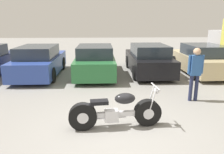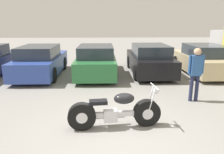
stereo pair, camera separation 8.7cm
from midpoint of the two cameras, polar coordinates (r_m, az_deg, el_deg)
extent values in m
plane|color=gray|center=(5.51, 0.66, -14.15)|extent=(60.00, 60.00, 0.00)
cylinder|color=black|center=(5.76, 8.82, -9.17)|extent=(0.71, 0.27, 0.69)
cylinder|color=silver|center=(5.76, 8.82, -9.17)|extent=(0.30, 0.25, 0.28)
cylinder|color=black|center=(5.53, -8.10, -10.21)|extent=(0.71, 0.27, 0.69)
cylinder|color=silver|center=(5.53, -8.10, -10.21)|extent=(0.30, 0.25, 0.28)
cube|color=silver|center=(5.58, 0.55, -9.62)|extent=(1.27, 0.23, 0.12)
cube|color=silver|center=(5.58, -0.64, -10.02)|extent=(0.36, 0.27, 0.30)
ellipsoid|color=black|center=(5.46, 2.95, -5.62)|extent=(0.55, 0.37, 0.27)
cube|color=black|center=(5.40, -3.82, -6.56)|extent=(0.46, 0.28, 0.09)
ellipsoid|color=black|center=(5.42, -7.67, -7.69)|extent=(0.50, 0.25, 0.20)
cylinder|color=silver|center=(5.58, 10.12, -6.17)|extent=(0.22, 0.06, 0.71)
cylinder|color=silver|center=(5.74, 9.55, -5.54)|extent=(0.22, 0.06, 0.71)
cylinder|color=silver|center=(5.57, 10.86, -2.42)|extent=(0.09, 0.62, 0.03)
sphere|color=silver|center=(5.62, 11.19, -3.57)|extent=(0.15, 0.15, 0.15)
cylinder|color=silver|center=(5.72, -3.15, -10.51)|extent=(1.27, 0.20, 0.08)
cylinder|color=black|center=(13.36, -24.32, 3.33)|extent=(0.20, 0.67, 0.67)
cube|color=#2D479E|center=(11.29, -18.48, 3.13)|extent=(1.84, 4.35, 0.79)
cube|color=#28333D|center=(10.94, -19.11, 6.25)|extent=(1.62, 2.26, 0.54)
cylinder|color=black|center=(12.84, -20.54, 3.28)|extent=(0.20, 0.67, 0.67)
cylinder|color=black|center=(12.43, -12.97, 3.49)|extent=(0.20, 0.67, 0.67)
cylinder|color=black|center=(10.36, -24.89, 0.31)|extent=(0.20, 0.67, 0.67)
cylinder|color=black|center=(9.85, -15.59, 0.46)|extent=(0.20, 0.67, 0.67)
cube|color=#286B38|center=(10.90, -4.61, 3.46)|extent=(1.84, 4.35, 0.79)
cube|color=#28333D|center=(10.54, -4.72, 6.72)|extent=(1.62, 2.26, 0.54)
cylinder|color=black|center=(12.32, -8.42, 3.62)|extent=(0.20, 0.67, 0.67)
cylinder|color=black|center=(12.27, -0.40, 3.73)|extent=(0.20, 0.67, 0.67)
cylinder|color=black|center=(9.70, -9.87, 0.58)|extent=(0.20, 0.67, 0.67)
cylinder|color=black|center=(9.65, 0.30, 0.71)|extent=(0.20, 0.67, 0.67)
cube|color=black|center=(11.40, 9.16, 3.81)|extent=(1.84, 4.35, 0.79)
cube|color=#28333D|center=(11.05, 9.58, 6.93)|extent=(1.62, 2.26, 0.54)
cylinder|color=black|center=(12.61, 4.04, 3.99)|extent=(0.20, 0.67, 0.67)
cylinder|color=black|center=(12.93, 11.63, 3.99)|extent=(0.20, 0.67, 0.67)
cylinder|color=black|center=(10.00, 5.87, 1.13)|extent=(0.20, 0.67, 0.67)
cylinder|color=black|center=(10.40, 15.27, 1.21)|extent=(0.20, 0.67, 0.67)
cube|color=#C6B284|center=(12.14, 21.89, 3.59)|extent=(1.84, 4.35, 0.79)
cube|color=#28333D|center=(11.81, 22.71, 6.49)|extent=(1.62, 2.26, 0.54)
cylinder|color=black|center=(13.09, 15.96, 3.85)|extent=(0.20, 0.67, 0.67)
cylinder|color=black|center=(13.74, 22.77, 3.76)|extent=(0.20, 0.67, 0.67)
cylinder|color=black|center=(10.63, 20.54, 1.08)|extent=(0.20, 0.67, 0.67)
cylinder|color=black|center=(14.79, 24.61, 4.76)|extent=(0.24, 0.92, 0.92)
cylinder|color=#232847|center=(7.79, 19.58, -2.74)|extent=(0.12, 0.12, 0.89)
cylinder|color=#232847|center=(7.86, 20.86, -2.70)|extent=(0.12, 0.12, 0.89)
cube|color=#2D5999|center=(7.64, 20.74, 2.85)|extent=(0.34, 0.20, 0.67)
cylinder|color=#2D5999|center=(7.55, 19.22, 3.11)|extent=(0.08, 0.08, 0.61)
cylinder|color=#2D5999|center=(7.72, 22.26, 3.08)|extent=(0.08, 0.08, 0.61)
sphere|color=tan|center=(7.57, 21.04, 6.21)|extent=(0.24, 0.24, 0.24)
camera|label=1|loc=(0.04, -90.35, -0.09)|focal=35.00mm
camera|label=2|loc=(0.04, 89.65, 0.09)|focal=35.00mm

